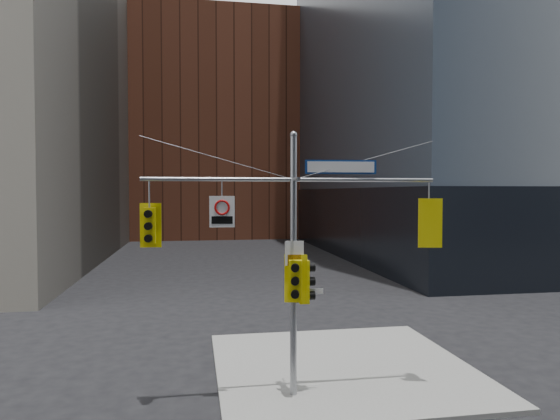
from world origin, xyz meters
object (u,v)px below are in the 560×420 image
object	(u,v)px
signal_assembly	(294,238)
traffic_light_pole_front	(296,280)
traffic_light_pole_side	(305,281)
regulatory_sign_arm	(222,211)
traffic_light_west_arm	(150,226)
traffic_light_east_arm	(429,223)
street_sign_blade	(341,167)

from	to	relation	value
signal_assembly	traffic_light_pole_front	world-z (taller)	signal_assembly
traffic_light_pole_side	regulatory_sign_arm	distance (m)	2.97
traffic_light_pole_side	traffic_light_west_arm	bearing A→B (deg)	90.55
traffic_light_west_arm	signal_assembly	bearing A→B (deg)	5.34
traffic_light_pole_front	traffic_light_east_arm	bearing A→B (deg)	18.30
traffic_light_west_arm	regulatory_sign_arm	size ratio (longest dim) A/B	1.40
traffic_light_pole_front	street_sign_blade	world-z (taller)	street_sign_blade
traffic_light_east_arm	traffic_light_pole_front	distance (m)	4.17
traffic_light_pole_front	street_sign_blade	xyz separation A→B (m)	(1.31, 0.27, 3.01)
regulatory_sign_arm	traffic_light_west_arm	bearing A→B (deg)	-175.74
signal_assembly	street_sign_blade	xyz separation A→B (m)	(1.32, 0.00, 1.93)
signal_assembly	traffic_light_west_arm	bearing A→B (deg)	179.81
traffic_light_west_arm	traffic_light_east_arm	distance (m)	7.67
signal_assembly	street_sign_blade	world-z (taller)	signal_assembly
traffic_light_pole_front	street_sign_blade	distance (m)	3.30
traffic_light_east_arm	signal_assembly	bearing A→B (deg)	13.73
traffic_light_pole_front	street_sign_blade	size ratio (longest dim) A/B	0.66
signal_assembly	traffic_light_west_arm	world-z (taller)	signal_assembly
traffic_light_east_arm	traffic_light_pole_front	bearing A→B (deg)	17.65
signal_assembly	traffic_light_pole_front	distance (m)	1.11
signal_assembly	regulatory_sign_arm	bearing A→B (deg)	-179.40
signal_assembly	traffic_light_pole_front	bearing A→B (deg)	-89.67
traffic_light_pole_side	street_sign_blade	distance (m)	3.27
traffic_light_east_arm	traffic_light_pole_front	xyz separation A→B (m)	(-3.90, -0.27, -1.46)
traffic_light_west_arm	traffic_light_pole_side	xyz separation A→B (m)	(4.10, -0.01, -1.57)
traffic_light_pole_side	regulatory_sign_arm	world-z (taller)	regulatory_sign_arm
traffic_light_pole_front	regulatory_sign_arm	world-z (taller)	regulatory_sign_arm
traffic_light_west_arm	traffic_light_pole_front	world-z (taller)	traffic_light_west_arm
signal_assembly	street_sign_blade	distance (m)	2.34
traffic_light_west_arm	traffic_light_east_arm	size ratio (longest dim) A/B	0.84
traffic_light_east_arm	traffic_light_pole_side	world-z (taller)	traffic_light_east_arm
traffic_light_west_arm	traffic_light_east_arm	bearing A→B (deg)	5.44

